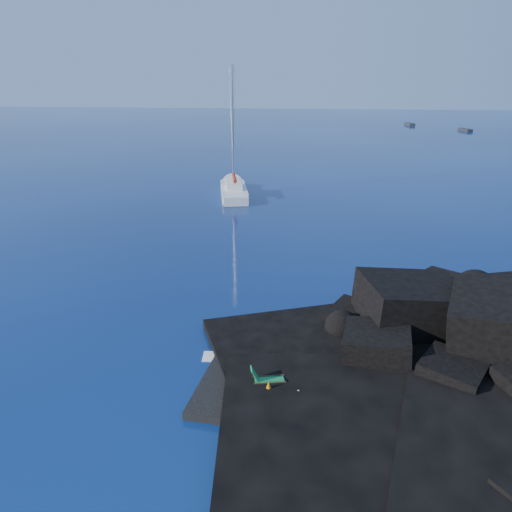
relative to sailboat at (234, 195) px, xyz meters
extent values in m
plane|color=#030E35|center=(4.17, -37.20, 0.00)|extent=(400.00, 400.00, 0.00)
cube|color=black|center=(8.67, -36.70, 0.00)|extent=(9.08, 6.86, 0.70)
cube|color=silver|center=(8.21, -37.82, 0.38)|extent=(2.41, 1.83, 0.06)
cone|color=orange|center=(7.39, -37.59, 0.64)|extent=(0.46, 0.46, 0.59)
cube|color=#27282C|center=(34.99, 91.16, 0.00)|extent=(2.22, 5.08, 0.65)
cube|color=#232328|center=(46.01, 76.86, 0.00)|extent=(2.55, 4.78, 0.61)
camera|label=1|loc=(8.87, -55.10, 12.78)|focal=35.00mm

